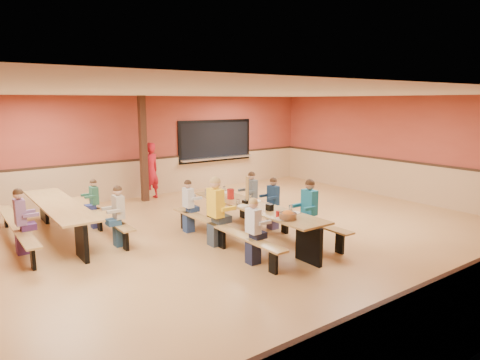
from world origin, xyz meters
TOP-DOWN VIEW (x-y plane):
  - ground at (0.00, 0.00)m, footprint 12.00×12.00m
  - room_envelope at (0.00, 0.00)m, footprint 12.04×10.04m
  - kitchen_pass_through at (2.60, 4.96)m, footprint 2.78×0.28m
  - structural_post at (-0.20, 4.40)m, footprint 0.18×0.18m
  - cafeteria_table_main at (0.17, -0.30)m, footprint 1.91×3.70m
  - cafeteria_table_second at (-3.05, 2.25)m, footprint 1.91×3.70m
  - seated_child_white_left at (-0.65, -1.30)m, footprint 0.35×0.29m
  - seated_adult_yellow at (-0.65, -0.08)m, footprint 0.45×0.37m
  - seated_child_grey_left at (-0.65, 1.02)m, footprint 0.34×0.28m
  - seated_child_teal_right at (1.00, -1.02)m, footprint 0.41×0.33m
  - seated_child_navy_right at (1.00, 0.10)m, footprint 0.34×0.28m
  - seated_child_char_right at (1.00, 0.90)m, footprint 0.36×0.29m
  - seated_child_purple_sec at (-3.87, 1.66)m, footprint 0.38×0.31m
  - seated_child_green_sec at (-2.22, 2.55)m, footprint 0.32×0.26m
  - seated_child_tan_sec at (-2.22, 1.02)m, footprint 0.37×0.30m
  - standing_woman at (0.05, 4.55)m, footprint 0.70×0.56m
  - punch_pitcher at (0.11, 0.49)m, footprint 0.16×0.16m
  - chip_bowl at (0.00, -1.47)m, footprint 0.32×0.32m
  - napkin_dispenser at (0.15, -0.79)m, footprint 0.10×0.14m
  - condiment_mustard at (0.09, -0.33)m, footprint 0.06×0.06m
  - condiment_ketchup at (0.11, -0.40)m, footprint 0.06×0.06m
  - table_paddle at (0.17, -0.02)m, footprint 0.16×0.16m
  - place_settings at (0.17, -0.30)m, footprint 0.65×3.30m

SIDE VIEW (x-z plane):
  - ground at x=0.00m, z-range 0.00..0.00m
  - cafeteria_table_main at x=0.17m, z-range 0.16..0.90m
  - cafeteria_table_second at x=-3.05m, z-range 0.16..0.90m
  - seated_child_green_sec at x=-2.22m, z-range 0.00..1.11m
  - seated_child_grey_left at x=-0.65m, z-range 0.00..1.15m
  - seated_child_navy_right at x=1.00m, z-range 0.00..1.16m
  - seated_child_white_left at x=-0.65m, z-range 0.00..1.17m
  - seated_child_char_right at x=1.00m, z-range 0.00..1.19m
  - seated_child_tan_sec at x=-2.22m, z-range 0.00..1.20m
  - seated_child_purple_sec at x=-3.87m, z-range 0.00..1.24m
  - seated_child_teal_right at x=1.00m, z-range 0.00..1.28m
  - seated_adult_yellow at x=-0.65m, z-range 0.00..1.37m
  - room_envelope at x=0.00m, z-range -0.82..2.20m
  - place_settings at x=0.17m, z-range 0.74..0.85m
  - napkin_dispenser at x=0.15m, z-range 0.74..0.87m
  - chip_bowl at x=0.00m, z-range 0.74..0.89m
  - condiment_mustard at x=0.09m, z-range 0.74..0.91m
  - condiment_ketchup at x=0.11m, z-range 0.74..0.91m
  - standing_woman at x=0.05m, z-range 0.00..1.66m
  - punch_pitcher at x=0.11m, z-range 0.74..0.96m
  - table_paddle at x=0.17m, z-range 0.60..1.16m
  - kitchen_pass_through at x=2.60m, z-range 0.80..2.18m
  - structural_post at x=-0.20m, z-range 0.00..3.00m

